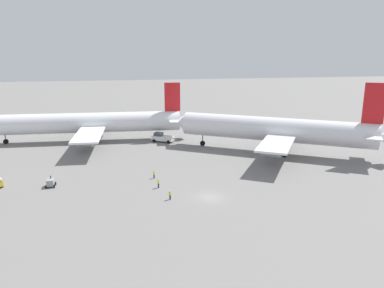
% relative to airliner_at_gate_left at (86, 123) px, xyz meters
% --- Properties ---
extents(ground_plane, '(600.00, 600.00, 0.00)m').
position_rel_airliner_at_gate_left_xyz_m(ground_plane, '(22.21, -46.92, -5.12)').
color(ground_plane, slate).
extents(airliner_at_gate_left, '(58.03, 42.91, 15.95)m').
position_rel_airliner_at_gate_left_xyz_m(airliner_at_gate_left, '(0.00, 0.00, 0.00)').
color(airliner_at_gate_left, white).
rests_on(airliner_at_gate_left, ground).
extents(airliner_being_pushed, '(45.42, 35.61, 17.60)m').
position_rel_airliner_at_gate_left_xyz_m(airliner_being_pushed, '(45.59, -22.84, 0.58)').
color(airliner_being_pushed, silver).
rests_on(airliner_being_pushed, ground).
extents(pushback_tug, '(8.38, 6.08, 2.89)m').
position_rel_airliner_at_gate_left_xyz_m(pushback_tug, '(20.25, -5.63, -3.90)').
color(pushback_tug, white).
rests_on(pushback_tug, ground).
extents(gse_gpu_cart_small, '(1.66, 2.14, 1.90)m').
position_rel_airliner_at_gate_left_xyz_m(gse_gpu_cart_small, '(-4.74, -35.51, -4.33)').
color(gse_gpu_cart_small, gray).
rests_on(gse_gpu_cart_small, ground).
extents(ground_crew_marshaller_foreground, '(0.45, 0.38, 1.61)m').
position_rel_airliner_at_gate_left_xyz_m(ground_crew_marshaller_foreground, '(15.50, -46.39, -4.28)').
color(ground_crew_marshaller_foreground, '#2D3351').
rests_on(ground_crew_marshaller_foreground, ground).
extents(ground_crew_ramp_agent_by_cones, '(0.42, 0.42, 1.54)m').
position_rel_airliner_at_gate_left_xyz_m(ground_crew_ramp_agent_by_cones, '(14.24, -35.17, -4.32)').
color(ground_crew_ramp_agent_by_cones, '#2D3351').
rests_on(ground_crew_ramp_agent_by_cones, ground).
extents(ground_crew_wing_walker_right, '(0.36, 0.49, 1.69)m').
position_rel_airliner_at_gate_left_xyz_m(ground_crew_wing_walker_right, '(14.36, -40.58, -4.24)').
color(ground_crew_wing_walker_right, '#2D3351').
rests_on(ground_crew_wing_walker_right, ground).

